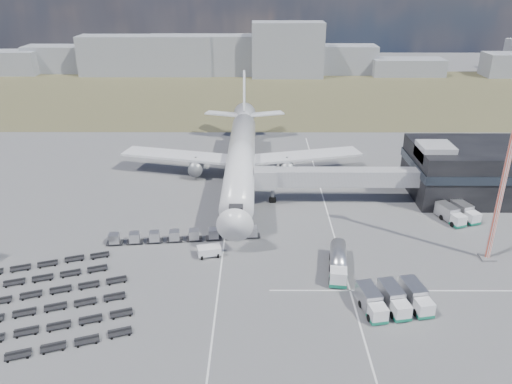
{
  "coord_description": "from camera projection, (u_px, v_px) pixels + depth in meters",
  "views": [
    {
      "loc": [
        3.35,
        -64.72,
        39.82
      ],
      "look_at": [
        3.1,
        16.15,
        4.0
      ],
      "focal_mm": 35.0,
      "sensor_mm": 36.0,
      "label": 1
    }
  ],
  "objects": [
    {
      "name": "ground",
      "position": [
        235.0,
        259.0,
        75.31
      ],
      "size": [
        420.0,
        420.0,
        0.0
      ],
      "primitive_type": "plane",
      "color": "#565659",
      "rests_on": "ground"
    },
    {
      "name": "grass_strip",
      "position": [
        248.0,
        95.0,
        175.88
      ],
      "size": [
        420.0,
        90.0,
        0.01
      ],
      "primitive_type": "cube",
      "color": "brown",
      "rests_on": "ground"
    },
    {
      "name": "lane_markings",
      "position": [
        298.0,
        249.0,
        78.02
      ],
      "size": [
        47.12,
        110.0,
        0.01
      ],
      "color": "silver",
      "rests_on": "ground"
    },
    {
      "name": "terminal",
      "position": [
        490.0,
        170.0,
        94.95
      ],
      "size": [
        30.4,
        16.4,
        11.0
      ],
      "color": "black",
      "rests_on": "ground"
    },
    {
      "name": "jet_bridge",
      "position": [
        325.0,
        177.0,
        91.89
      ],
      "size": [
        30.3,
        3.8,
        7.05
      ],
      "color": "#939399",
      "rests_on": "ground"
    },
    {
      "name": "airliner",
      "position": [
        241.0,
        154.0,
        102.77
      ],
      "size": [
        51.59,
        64.53,
        17.62
      ],
      "color": "silver",
      "rests_on": "ground"
    },
    {
      "name": "skyline",
      "position": [
        220.0,
        56.0,
        209.12
      ],
      "size": [
        296.19,
        25.43,
        21.6
      ],
      "color": "gray",
      "rests_on": "ground"
    },
    {
      "name": "fuel_tanker",
      "position": [
        338.0,
        262.0,
        71.71
      ],
      "size": [
        3.7,
        9.7,
        3.06
      ],
      "rotation": [
        0.0,
        0.0,
        -0.14
      ],
      "color": "silver",
      "rests_on": "ground"
    },
    {
      "name": "pushback_tug",
      "position": [
        209.0,
        251.0,
        75.95
      ],
      "size": [
        3.92,
        2.79,
        1.57
      ],
      "primitive_type": "cube",
      "rotation": [
        0.0,
        0.0,
        0.25
      ],
      "color": "silver",
      "rests_on": "ground"
    },
    {
      "name": "catering_truck",
      "position": [
        271.0,
        171.0,
        105.13
      ],
      "size": [
        2.52,
        5.79,
        2.62
      ],
      "rotation": [
        0.0,
        0.0,
        -0.03
      ],
      "color": "silver",
      "rests_on": "ground"
    },
    {
      "name": "service_trucks_near",
      "position": [
        394.0,
        299.0,
        63.89
      ],
      "size": [
        9.3,
        7.67,
        2.53
      ],
      "rotation": [
        0.0,
        0.0,
        0.18
      ],
      "color": "silver",
      "rests_on": "ground"
    },
    {
      "name": "service_trucks_far",
      "position": [
        457.0,
        213.0,
        86.77
      ],
      "size": [
        6.87,
        7.49,
        2.47
      ],
      "rotation": [
        0.0,
        0.0,
        0.34
      ],
      "color": "silver",
      "rests_on": "ground"
    },
    {
      "name": "uld_row",
      "position": [
        184.0,
        235.0,
        80.14
      ],
      "size": [
        24.56,
        4.17,
        1.66
      ],
      "rotation": [
        0.0,
        0.0,
        0.11
      ],
      "color": "black",
      "rests_on": "ground"
    },
    {
      "name": "baggage_dollies",
      "position": [
        40.0,
        303.0,
        64.88
      ],
      "size": [
        26.11,
        26.4,
        0.67
      ],
      "rotation": [
        0.0,
        0.0,
        0.33
      ],
      "color": "black",
      "rests_on": "ground"
    },
    {
      "name": "floodlight_mast",
      "position": [
        506.0,
        172.0,
        69.88
      ],
      "size": [
        2.63,
        2.17,
        28.05
      ],
      "rotation": [
        0.0,
        0.0,
        -0.05
      ],
      "color": "red",
      "rests_on": "ground"
    }
  ]
}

